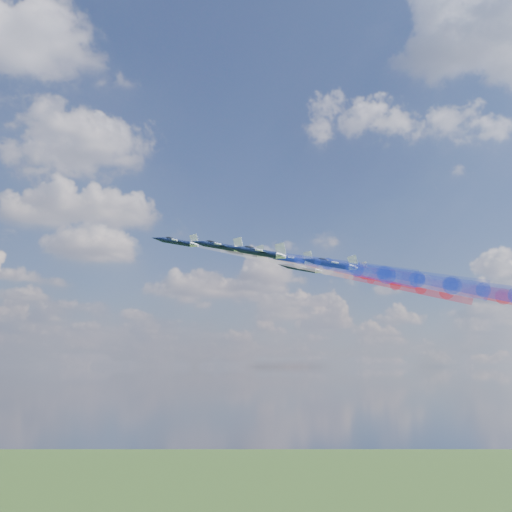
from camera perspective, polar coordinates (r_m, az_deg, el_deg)
name	(u,v)px	position (r m, az deg, el deg)	size (l,w,h in m)	color
jet_lead	(177,242)	(159.54, -7.09, 1.26)	(10.13, 12.66, 3.38)	black
trail_lead	(274,258)	(152.74, 1.59, -0.19)	(4.22, 38.65, 4.22)	white
jet_inner_left	(219,246)	(144.50, -3.31, 0.90)	(10.13, 12.66, 3.38)	black
trail_inner_left	(327,264)	(139.52, 6.42, -0.72)	(4.22, 38.65, 4.22)	#1A34E3
jet_inner_right	(244,252)	(164.53, -1.08, 0.32)	(10.13, 12.66, 3.38)	black
trail_inner_right	(339,268)	(160.29, 7.47, -1.11)	(4.22, 38.65, 4.22)	red
jet_outer_left	(259,252)	(128.01, 0.26, 0.32)	(10.13, 12.66, 3.38)	black
trail_outer_left	(383,273)	(124.88, 11.33, -1.51)	(4.22, 38.65, 4.22)	#1A34E3
jet_center_third	(290,259)	(151.03, 3.05, -0.28)	(10.13, 12.66, 3.38)	black
trail_center_third	(396,277)	(148.77, 12.42, -1.84)	(4.22, 38.65, 4.22)	white
jet_outer_right	(302,268)	(171.27, 4.13, -1.12)	(10.13, 12.66, 3.38)	black
trail_outer_right	(396,284)	(169.29, 12.39, -2.49)	(4.22, 38.65, 4.22)	red
jet_rear_left	(332,264)	(138.26, 6.84, -0.73)	(10.13, 12.66, 3.38)	black
trail_rear_left	(451,284)	(137.85, 17.06, -2.41)	(4.22, 38.65, 4.22)	#1A34E3
jet_rear_right	(345,269)	(160.79, 8.02, -1.20)	(10.13, 12.66, 3.38)	black
trail_rear_right	(448,287)	(160.60, 16.80, -2.64)	(4.22, 38.65, 4.22)	red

